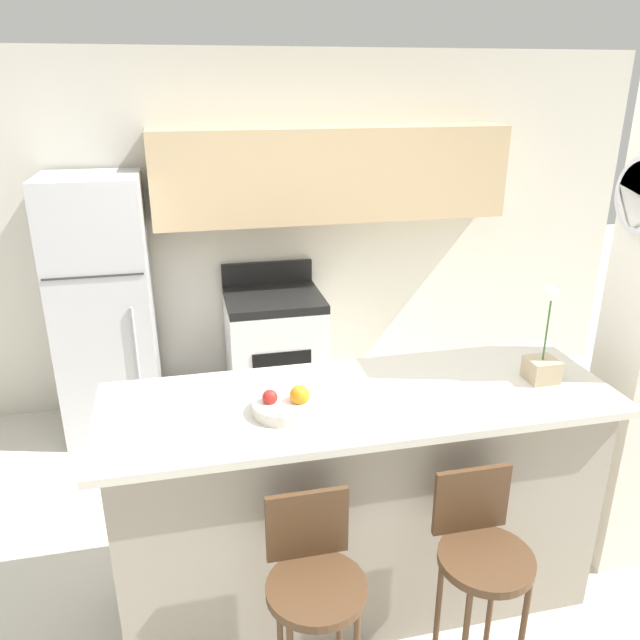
# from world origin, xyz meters

# --- Properties ---
(ground_plane) EXTENTS (14.00, 14.00, 0.00)m
(ground_plane) POSITION_xyz_m (0.00, 0.00, 0.00)
(ground_plane) COLOR beige
(wall_back) EXTENTS (5.60, 0.38, 2.55)m
(wall_back) POSITION_xyz_m (0.14, 2.19, 1.44)
(wall_back) COLOR silver
(wall_back) RESTS_ON ground_plane
(counter_bar) EXTENTS (2.20, 0.75, 1.08)m
(counter_bar) POSITION_xyz_m (0.00, 0.00, 0.54)
(counter_bar) COLOR gray
(counter_bar) RESTS_ON ground_plane
(refrigerator) EXTENTS (0.63, 0.63, 1.78)m
(refrigerator) POSITION_xyz_m (-1.24, 1.91, 0.89)
(refrigerator) COLOR silver
(refrigerator) RESTS_ON ground_plane
(stove_range) EXTENTS (0.68, 0.64, 1.07)m
(stove_range) POSITION_xyz_m (-0.09, 1.90, 0.46)
(stove_range) COLOR white
(stove_range) RESTS_ON ground_plane
(bar_stool_left) EXTENTS (0.36, 0.36, 0.96)m
(bar_stool_left) POSITION_xyz_m (-0.33, -0.56, 0.64)
(bar_stool_left) COLOR #4C331E
(bar_stool_left) RESTS_ON ground_plane
(bar_stool_right) EXTENTS (0.36, 0.36, 0.96)m
(bar_stool_right) POSITION_xyz_m (0.33, -0.56, 0.64)
(bar_stool_right) COLOR #4C331E
(bar_stool_right) RESTS_ON ground_plane
(orchid_vase) EXTENTS (0.13, 0.13, 0.45)m
(orchid_vase) POSITION_xyz_m (0.83, -0.03, 1.19)
(orchid_vase) COLOR tan
(orchid_vase) RESTS_ON counter_bar
(fruit_bowl) EXTENTS (0.27, 0.27, 0.12)m
(fruit_bowl) POSITION_xyz_m (-0.33, -0.06, 1.11)
(fruit_bowl) COLOR silver
(fruit_bowl) RESTS_ON counter_bar
(trash_bin) EXTENTS (0.28, 0.28, 0.38)m
(trash_bin) POSITION_xyz_m (-0.70, 1.70, 0.19)
(trash_bin) COLOR black
(trash_bin) RESTS_ON ground_plane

